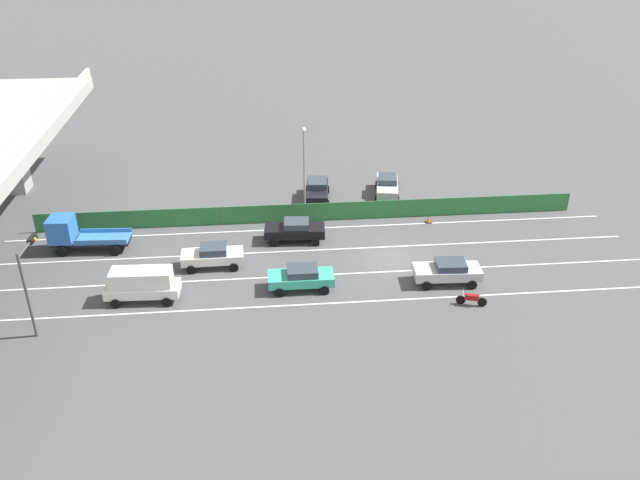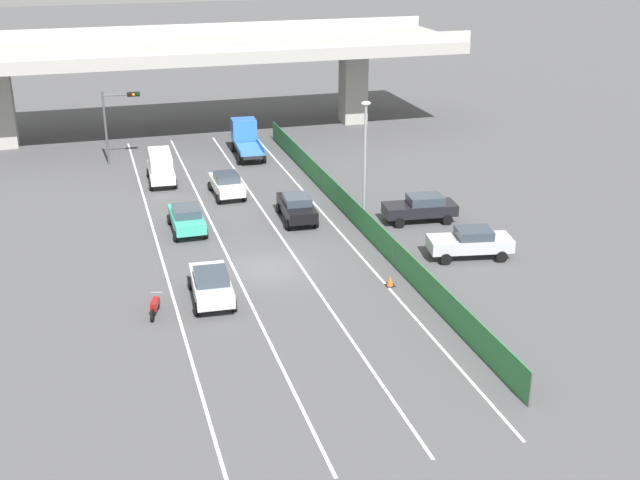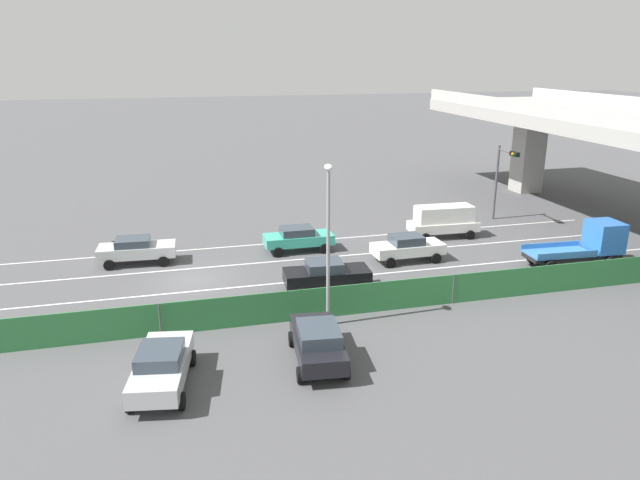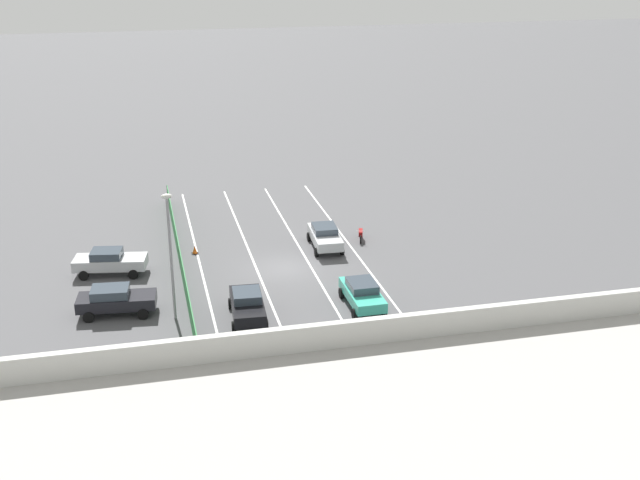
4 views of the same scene
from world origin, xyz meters
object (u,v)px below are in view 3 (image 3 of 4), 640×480
Objects in this scene: traffic_cone at (109,324)px; parked_wagon_silver at (162,365)px; motorcycle at (125,243)px; parked_sedan_dark at (318,341)px; car_van_white at (444,220)px; car_taxi_teal at (298,238)px; flatbed_truck_blue at (590,244)px; car_sedan_silver at (136,249)px; traffic_light at (503,170)px; street_lamp at (328,231)px; car_sedan_white at (407,247)px; car_sedan_black at (326,274)px.

parked_wagon_silver is at bearing 22.24° from traffic_cone.
parked_sedan_dark is at bearing 25.72° from motorcycle.
car_van_white reaches higher than parked_sedan_dark.
motorcycle is (-3.01, -10.70, -0.43)m from car_taxi_teal.
flatbed_truck_blue is 3.03× the size of motorcycle.
parked_sedan_dark is 9.99m from traffic_cone.
car_sedan_silver reaches higher than motorcycle.
parked_wagon_silver is at bearing -54.40° from traffic_light.
traffic_light is 0.75× the size of street_lamp.
flatbed_truck_blue reaches higher than car_sedan_silver.
car_sedan_white is 0.76× the size of flatbed_truck_blue.
parked_sedan_dark is at bearing -37.94° from car_sedan_white.
parked_sedan_dark is at bearing -68.43° from flatbed_truck_blue.
car_taxi_teal is 16.58m from traffic_light.
car_sedan_white reaches higher than car_sedan_silver.
car_sedan_silver is 26.24m from traffic_light.
car_sedan_black is 19.05m from traffic_light.
traffic_cone is at bearing -122.07° from parked_sedan_dark.
parked_wagon_silver is (17.66, 2.19, 0.47)m from motorcycle.
car_sedan_silver is 3.02m from motorcycle.
car_sedan_silver is at bearing 174.06° from traffic_cone.
flatbed_truck_blue reaches higher than car_taxi_teal.
car_van_white is 5.84m from car_sedan_white.
motorcycle is at bearing -154.28° from parked_sedan_dark.
flatbed_truck_blue is at bearing 66.72° from car_taxi_teal.
flatbed_truck_blue reaches higher than parked_wagon_silver.
parked_sedan_dark is at bearing -9.46° from car_taxi_teal.
traffic_light reaches higher than car_sedan_black.
traffic_light is 9.55× the size of traffic_cone.
car_sedan_silver is 9.18m from traffic_cone.
street_lamp is (-3.69, 7.46, 3.62)m from parked_wagon_silver.
car_sedan_black is 11.51m from parked_wagon_silver.
car_sedan_silver is 14.65m from street_lamp.
car_sedan_black is at bearing 132.40° from parked_wagon_silver.
traffic_light reaches higher than parked_wagon_silver.
car_van_white is 1.02× the size of parked_sedan_dark.
car_sedan_white is at bearing 107.92° from traffic_cone.
car_taxi_teal is 0.58× the size of street_lamp.
car_sedan_silver is 26.97m from flatbed_truck_blue.
street_lamp is at bearing -14.28° from car_sedan_black.
car_taxi_teal is 1.00× the size of car_sedan_white.
car_sedan_white is at bearing -47.26° from car_van_white.
traffic_light is at bearing 96.13° from car_sedan_silver.
car_taxi_teal is at bearing -79.66° from traffic_light.
street_lamp reaches higher than traffic_cone.
traffic_light is (-2.50, 5.77, 2.69)m from car_van_white.
car_van_white is at bearing 92.35° from car_taxi_teal.
parked_wagon_silver is at bearing 5.30° from car_sedan_silver.
car_sedan_silver is 9.88m from car_taxi_teal.
parked_sedan_dark is (14.69, -12.65, -0.31)m from car_van_white.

